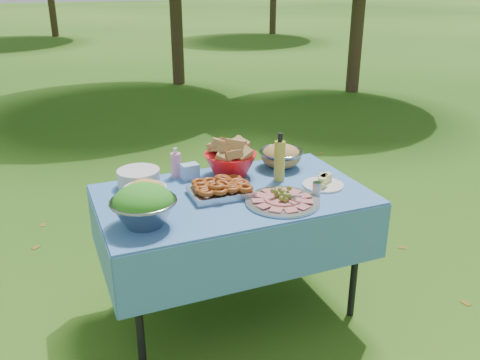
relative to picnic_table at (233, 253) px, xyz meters
name	(u,v)px	position (x,y,z in m)	size (l,w,h in m)	color
ground	(234,308)	(0.00, 0.00, -0.38)	(80.00, 80.00, 0.00)	#123B0A
picnic_table	(233,253)	(0.00, 0.00, 0.00)	(1.46, 0.86, 0.76)	#78B9E6
salad_bowl	(144,205)	(-0.53, -0.19, 0.48)	(0.31, 0.31, 0.21)	gray
pasta_bowl_white	(145,192)	(-0.47, 0.06, 0.44)	(0.22, 0.22, 0.13)	silver
plate_stack	(139,178)	(-0.46, 0.30, 0.43)	(0.24, 0.24, 0.10)	silver
wipes_box	(190,171)	(-0.15, 0.30, 0.43)	(0.10, 0.07, 0.09)	#98C8FB
sanitizer_bottle	(176,162)	(-0.22, 0.36, 0.47)	(0.06, 0.06, 0.18)	pink
bread_bowl	(230,159)	(0.09, 0.26, 0.48)	(0.31, 0.31, 0.21)	red
pasta_bowl_steel	(281,156)	(0.43, 0.28, 0.45)	(0.27, 0.27, 0.14)	gray
fried_tray	(221,189)	(-0.07, 0.00, 0.42)	(0.33, 0.23, 0.08)	#B6B7BB
charcuterie_platter	(283,195)	(0.20, -0.22, 0.43)	(0.40, 0.40, 0.09)	#9FA1A6
oil_bottle	(280,157)	(0.32, 0.08, 0.52)	(0.06, 0.06, 0.29)	gold
cheese_plate	(323,181)	(0.51, -0.10, 0.41)	(0.23, 0.23, 0.06)	silver
shaker	(317,189)	(0.41, -0.20, 0.42)	(0.05, 0.05, 0.08)	silver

